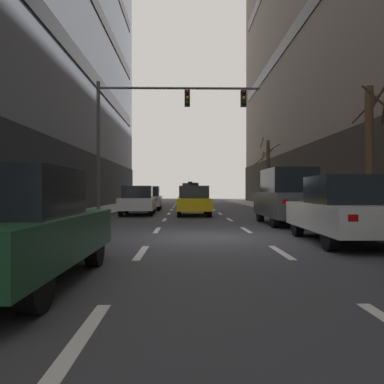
{
  "coord_description": "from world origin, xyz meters",
  "views": [
    {
      "loc": [
        -0.59,
        -11.68,
        1.35
      ],
      "look_at": [
        -0.18,
        10.14,
        1.3
      ],
      "focal_mm": 36.92,
      "sensor_mm": 36.0,
      "label": 1
    }
  ],
  "objects_px": {
    "taxi_driving_1": "(190,194)",
    "car_parked_2": "(288,197)",
    "car_driving_5": "(148,198)",
    "street_tree_0": "(268,172)",
    "pedestrian_0": "(295,196)",
    "car_parked_1": "(345,210)",
    "car_driving_4": "(14,227)",
    "street_tree_1": "(370,151)",
    "taxi_driving_3": "(190,198)",
    "taxi_driving_0": "(193,201)",
    "traffic_signal_0": "(153,119)",
    "car_driving_2": "(138,201)"
  },
  "relations": [
    {
      "from": "car_driving_5",
      "to": "traffic_signal_0",
      "type": "bearing_deg",
      "value": -82.81
    },
    {
      "from": "taxi_driving_0",
      "to": "car_driving_5",
      "type": "height_order",
      "value": "taxi_driving_0"
    },
    {
      "from": "taxi_driving_1",
      "to": "car_parked_1",
      "type": "bearing_deg",
      "value": -83.29
    },
    {
      "from": "traffic_signal_0",
      "to": "street_tree_0",
      "type": "distance_m",
      "value": 12.75
    },
    {
      "from": "car_driving_5",
      "to": "street_tree_0",
      "type": "relative_size",
      "value": 0.84
    },
    {
      "from": "car_driving_4",
      "to": "street_tree_1",
      "type": "distance_m",
      "value": 11.96
    },
    {
      "from": "pedestrian_0",
      "to": "car_parked_1",
      "type": "bearing_deg",
      "value": -99.36
    },
    {
      "from": "car_driving_5",
      "to": "street_tree_1",
      "type": "distance_m",
      "value": 17.36
    },
    {
      "from": "taxi_driving_3",
      "to": "traffic_signal_0",
      "type": "height_order",
      "value": "traffic_signal_0"
    },
    {
      "from": "car_driving_5",
      "to": "street_tree_0",
      "type": "height_order",
      "value": "street_tree_0"
    },
    {
      "from": "car_driving_2",
      "to": "car_parked_1",
      "type": "bearing_deg",
      "value": -60.71
    },
    {
      "from": "car_parked_2",
      "to": "car_driving_4",
      "type": "bearing_deg",
      "value": -123.11
    },
    {
      "from": "car_driving_4",
      "to": "car_parked_2",
      "type": "xyz_separation_m",
      "value": [
        6.63,
        10.16,
        0.29
      ]
    },
    {
      "from": "taxi_driving_0",
      "to": "car_driving_4",
      "type": "xyz_separation_m",
      "value": [
        -2.94,
        -16.18,
        0.02
      ]
    },
    {
      "from": "taxi_driving_0",
      "to": "car_parked_2",
      "type": "height_order",
      "value": "car_parked_2"
    },
    {
      "from": "taxi_driving_0",
      "to": "car_parked_1",
      "type": "relative_size",
      "value": 0.94
    },
    {
      "from": "traffic_signal_0",
      "to": "street_tree_1",
      "type": "bearing_deg",
      "value": -40.4
    },
    {
      "from": "car_parked_1",
      "to": "car_driving_2",
      "type": "bearing_deg",
      "value": 119.29
    },
    {
      "from": "taxi_driving_0",
      "to": "car_driving_5",
      "type": "bearing_deg",
      "value": 116.29
    },
    {
      "from": "taxi_driving_3",
      "to": "traffic_signal_0",
      "type": "bearing_deg",
      "value": -98.98
    },
    {
      "from": "taxi_driving_1",
      "to": "pedestrian_0",
      "type": "height_order",
      "value": "taxi_driving_1"
    },
    {
      "from": "taxi_driving_1",
      "to": "traffic_signal_0",
      "type": "height_order",
      "value": "traffic_signal_0"
    },
    {
      "from": "car_parked_2",
      "to": "pedestrian_0",
      "type": "bearing_deg",
      "value": 71.54
    },
    {
      "from": "car_driving_2",
      "to": "traffic_signal_0",
      "type": "distance_m",
      "value": 4.83
    },
    {
      "from": "taxi_driving_3",
      "to": "street_tree_0",
      "type": "distance_m",
      "value": 7.21
    },
    {
      "from": "taxi_driving_1",
      "to": "car_driving_4",
      "type": "bearing_deg",
      "value": -94.91
    },
    {
      "from": "car_driving_2",
      "to": "car_driving_4",
      "type": "bearing_deg",
      "value": -89.36
    },
    {
      "from": "car_driving_4",
      "to": "car_parked_1",
      "type": "height_order",
      "value": "car_parked_1"
    },
    {
      "from": "car_driving_4",
      "to": "street_tree_0",
      "type": "xyz_separation_m",
      "value": [
        8.81,
        24.3,
        1.99
      ]
    },
    {
      "from": "taxi_driving_1",
      "to": "street_tree_0",
      "type": "relative_size",
      "value": 0.83
    },
    {
      "from": "taxi_driving_3",
      "to": "street_tree_0",
      "type": "xyz_separation_m",
      "value": [
        5.9,
        -3.63,
        2.02
      ]
    },
    {
      "from": "taxi_driving_1",
      "to": "car_parked_2",
      "type": "bearing_deg",
      "value": -81.79
    },
    {
      "from": "taxi_driving_0",
      "to": "street_tree_0",
      "type": "xyz_separation_m",
      "value": [
        5.88,
        8.12,
        2.01
      ]
    },
    {
      "from": "taxi_driving_1",
      "to": "car_driving_4",
      "type": "distance_m",
      "value": 35.28
    },
    {
      "from": "car_driving_2",
      "to": "traffic_signal_0",
      "type": "bearing_deg",
      "value": -63.32
    },
    {
      "from": "car_driving_4",
      "to": "car_parked_2",
      "type": "height_order",
      "value": "car_parked_2"
    },
    {
      "from": "taxi_driving_3",
      "to": "car_driving_5",
      "type": "relative_size",
      "value": 0.96
    },
    {
      "from": "taxi_driving_3",
      "to": "street_tree_0",
      "type": "bearing_deg",
      "value": -31.62
    },
    {
      "from": "taxi_driving_1",
      "to": "car_parked_2",
      "type": "distance_m",
      "value": 25.25
    },
    {
      "from": "taxi_driving_0",
      "to": "street_tree_0",
      "type": "bearing_deg",
      "value": 54.12
    },
    {
      "from": "street_tree_1",
      "to": "pedestrian_0",
      "type": "relative_size",
      "value": 3.36
    },
    {
      "from": "traffic_signal_0",
      "to": "street_tree_1",
      "type": "relative_size",
      "value": 1.52
    },
    {
      "from": "taxi_driving_1",
      "to": "car_driving_5",
      "type": "height_order",
      "value": "taxi_driving_1"
    },
    {
      "from": "car_parked_2",
      "to": "taxi_driving_1",
      "type": "bearing_deg",
      "value": 98.21
    },
    {
      "from": "car_parked_1",
      "to": "street_tree_1",
      "type": "relative_size",
      "value": 0.85
    },
    {
      "from": "car_parked_1",
      "to": "street_tree_0",
      "type": "distance_m",
      "value": 20.03
    },
    {
      "from": "taxi_driving_0",
      "to": "car_driving_4",
      "type": "distance_m",
      "value": 16.45
    },
    {
      "from": "car_driving_5",
      "to": "car_driving_4",
      "type": "bearing_deg",
      "value": -89.55
    },
    {
      "from": "street_tree_0",
      "to": "pedestrian_0",
      "type": "relative_size",
      "value": 3.29
    },
    {
      "from": "car_driving_4",
      "to": "car_parked_1",
      "type": "xyz_separation_m",
      "value": [
        6.62,
        4.49,
        0.03
      ]
    }
  ]
}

